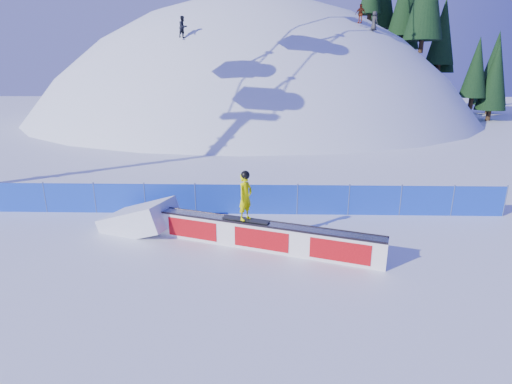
{
  "coord_description": "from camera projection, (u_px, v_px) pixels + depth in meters",
  "views": [
    {
      "loc": [
        1.77,
        -10.35,
        5.43
      ],
      "look_at": [
        1.42,
        3.03,
        1.36
      ],
      "focal_mm": 28.0,
      "sensor_mm": 36.0,
      "label": 1
    }
  ],
  "objects": [
    {
      "name": "ground",
      "position": [
        204.0,
        267.0,
        11.52
      ],
      "size": [
        160.0,
        160.0,
        0.0
      ],
      "primitive_type": "plane",
      "color": "white",
      "rests_on": "ground"
    },
    {
      "name": "snow_hill",
      "position": [
        253.0,
        242.0,
        56.93
      ],
      "size": [
        64.0,
        64.0,
        64.0
      ],
      "color": "silver",
      "rests_on": "ground"
    },
    {
      "name": "treeline",
      "position": [
        431.0,
        16.0,
        45.65
      ],
      "size": [
        20.77,
        13.32,
        20.28
      ],
      "color": "#342314",
      "rests_on": "ground"
    },
    {
      "name": "safety_fence",
      "position": [
        221.0,
        199.0,
        15.65
      ],
      "size": [
        22.05,
        0.05,
        1.3
      ],
      "color": "blue",
      "rests_on": "ground"
    },
    {
      "name": "rail_box",
      "position": [
        264.0,
        236.0,
        12.57
      ],
      "size": [
        7.22,
        2.92,
        0.89
      ],
      "rotation": [
        0.0,
        0.0,
        -0.33
      ],
      "color": "white",
      "rests_on": "ground"
    },
    {
      "name": "snow_ramp",
      "position": [
        141.0,
        229.0,
        14.26
      ],
      "size": [
        2.96,
        2.36,
        1.61
      ],
      "primitive_type": null,
      "rotation": [
        0.0,
        -0.31,
        -0.33
      ],
      "color": "white",
      "rests_on": "ground"
    },
    {
      "name": "snowboarder",
      "position": [
        245.0,
        196.0,
        12.41
      ],
      "size": [
        1.55,
        0.77,
        1.61
      ],
      "rotation": [
        0.0,
        0.0,
        0.95
      ],
      "color": "black",
      "rests_on": "rail_box"
    },
    {
      "name": "distant_skiers",
      "position": [
        267.0,
        8.0,
        36.74
      ],
      "size": [
        17.4,
        11.73,
        6.47
      ],
      "color": "black",
      "rests_on": "ground"
    }
  ]
}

